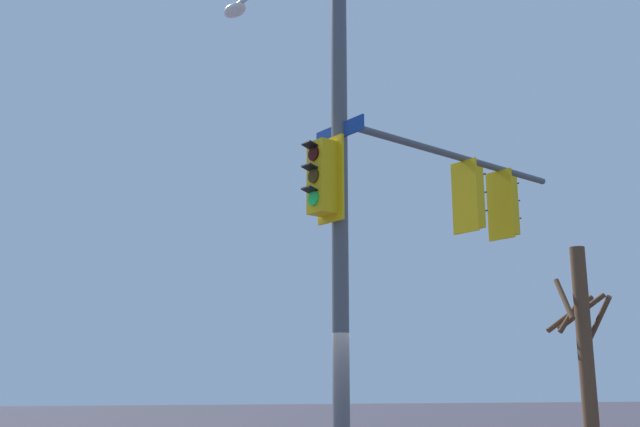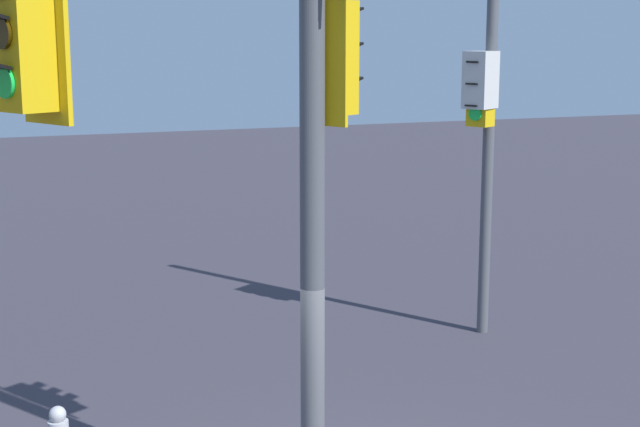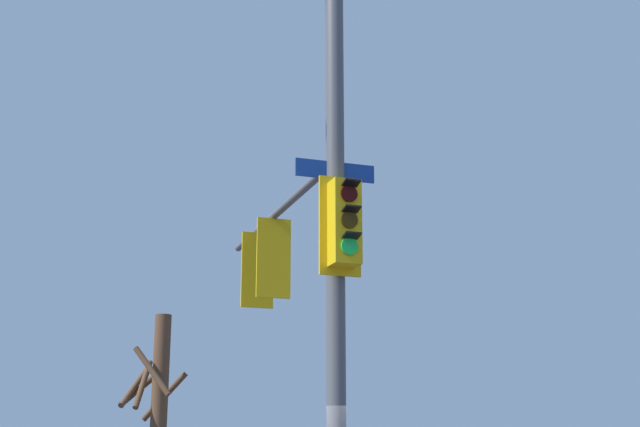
{
  "view_description": "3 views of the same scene",
  "coord_description": "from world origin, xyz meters",
  "views": [
    {
      "loc": [
        -1.86,
        -10.4,
        1.89
      ],
      "look_at": [
        0.02,
        -0.5,
        4.21
      ],
      "focal_mm": 39.76,
      "sensor_mm": 36.0,
      "label": 1
    },
    {
      "loc": [
        3.52,
        8.15,
        4.99
      ],
      "look_at": [
        0.35,
        -0.14,
        3.29
      ],
      "focal_mm": 53.07,
      "sensor_mm": 36.0,
      "label": 2
    },
    {
      "loc": [
        -10.89,
        -1.99,
        1.82
      ],
      "look_at": [
        -0.08,
        -0.24,
        4.85
      ],
      "focal_mm": 50.69,
      "sensor_mm": 36.0,
      "label": 3
    }
  ],
  "objects": [
    {
      "name": "main_signal_pole_assembly",
      "position": [
        1.2,
        0.26,
        5.11
      ],
      "size": [
        6.53,
        3.63,
        9.33
      ],
      "rotation": [
        0.0,
        0.0,
        0.49
      ],
      "color": "#4C4F54",
      "rests_on": "ground"
    },
    {
      "name": "bare_tree_behind_pole",
      "position": [
        6.91,
        4.23,
        2.52
      ],
      "size": [
        1.36,
        1.23,
        4.78
      ],
      "color": "brown",
      "rests_on": "ground"
    }
  ]
}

